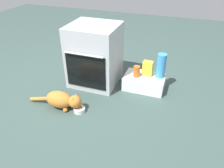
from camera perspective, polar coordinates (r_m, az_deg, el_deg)
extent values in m
plane|color=#384C47|center=(2.67, -6.92, -3.02)|extent=(8.00, 8.00, 0.00)
cube|color=#B7BABF|center=(2.77, -4.52, 7.56)|extent=(0.59, 0.55, 0.76)
cube|color=black|center=(2.58, -6.90, 3.18)|extent=(0.50, 0.01, 0.42)
cylinder|color=silver|center=(2.46, -7.53, 7.58)|extent=(0.47, 0.02, 0.02)
cube|color=white|center=(2.78, 8.39, 0.51)|extent=(0.49, 0.32, 0.17)
cylinder|color=white|center=(2.42, -8.50, -6.63)|extent=(0.12, 0.12, 0.05)
sphere|color=brown|center=(2.41, -8.53, -6.31)|extent=(0.07, 0.07, 0.07)
ellipsoid|color=#C6752D|center=(2.47, -13.57, -3.93)|extent=(0.31, 0.20, 0.19)
sphere|color=#C6752D|center=(2.38, -9.62, -4.56)|extent=(0.14, 0.14, 0.14)
cone|color=#C6752D|center=(2.37, -9.32, -3.01)|extent=(0.05, 0.05, 0.06)
cone|color=#C6752D|center=(2.32, -10.16, -4.05)|extent=(0.05, 0.05, 0.06)
cylinder|color=#C6752D|center=(2.63, -18.28, -3.68)|extent=(0.26, 0.05, 0.11)
sphere|color=#C6752D|center=(2.51, -10.94, -5.22)|extent=(0.05, 0.05, 0.05)
sphere|color=#C6752D|center=(2.44, -12.06, -6.60)|extent=(0.05, 0.05, 0.05)
cube|color=yellow|center=(2.72, 9.26, 4.02)|extent=(0.12, 0.09, 0.18)
cylinder|color=#D16023|center=(2.68, 6.42, 3.26)|extent=(0.08, 0.08, 0.14)
cylinder|color=#388CD1|center=(2.68, 12.67, 4.64)|extent=(0.11, 0.11, 0.30)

